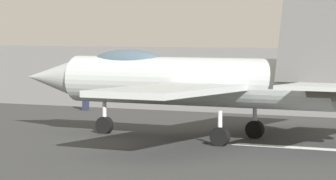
% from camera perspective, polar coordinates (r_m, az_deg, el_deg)
% --- Properties ---
extents(ground_plane, '(400.00, 400.00, 0.00)m').
position_cam_1_polar(ground_plane, '(37.49, 9.29, -3.47)').
color(ground_plane, slate).
extents(runway_strip, '(240.00, 26.00, 0.02)m').
position_cam_1_polar(runway_strip, '(37.49, 9.32, -3.45)').
color(runway_strip, '#323434').
rests_on(runway_strip, ground).
extents(fighter_jet, '(16.39, 15.02, 5.67)m').
position_cam_1_polar(fighter_jet, '(40.24, 1.73, 0.58)').
color(fighter_jet, '#A4AAAC').
rests_on(fighter_jet, ground).
extents(crew_person, '(0.38, 0.68, 1.73)m').
position_cam_1_polar(crew_person, '(55.15, -4.82, -0.32)').
color(crew_person, '#1E2338').
rests_on(crew_person, ground).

